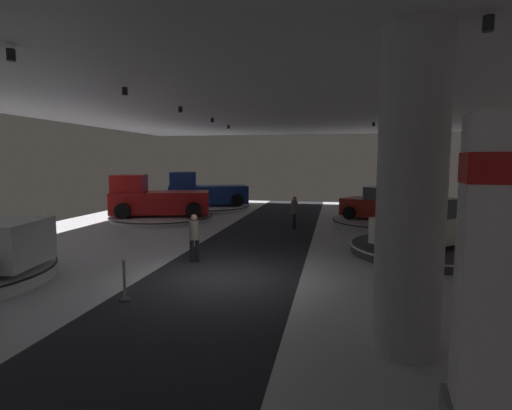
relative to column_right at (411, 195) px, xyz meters
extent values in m
cube|color=silver|center=(-4.37, 3.58, -2.77)|extent=(24.00, 44.00, 0.05)
cube|color=#232328|center=(-4.37, 3.58, -2.75)|extent=(4.40, 44.00, 0.01)
cube|color=silver|center=(-4.37, 3.58, 2.80)|extent=(24.00, 44.00, 0.10)
cylinder|color=black|center=(-7.35, -0.31, 2.57)|extent=(0.16, 0.16, 0.22)
cylinder|color=black|center=(-7.26, 3.67, 2.57)|extent=(0.16, 0.16, 0.22)
cylinder|color=black|center=(-7.24, 7.79, 2.57)|extent=(0.16, 0.16, 0.22)
cylinder|color=black|center=(-7.24, 11.86, 2.57)|extent=(0.16, 0.16, 0.22)
cylinder|color=black|center=(-7.45, 15.63, 2.57)|extent=(0.16, 0.16, 0.22)
cylinder|color=black|center=(0.90, -0.40, 2.57)|extent=(0.16, 0.16, 0.22)
cylinder|color=black|center=(0.98, 3.66, 2.57)|extent=(0.16, 0.16, 0.22)
cylinder|color=black|center=(0.75, 7.91, 2.57)|extent=(0.16, 0.16, 0.22)
cylinder|color=black|center=(0.92, 11.86, 2.57)|extent=(0.16, 0.16, 0.22)
cylinder|color=black|center=(0.73, 15.69, 2.57)|extent=(0.16, 0.16, 0.22)
cylinder|color=#ADADB2|center=(0.00, 0.00, 0.00)|extent=(1.13, 1.13, 5.50)
cube|color=white|center=(0.77, -2.00, -0.64)|extent=(1.16, 0.68, 3.52)
cylinder|color=black|center=(-10.09, 3.04, -1.96)|extent=(0.88, 0.43, 0.84)
cylinder|color=silver|center=(-10.82, 13.52, -2.62)|extent=(5.57, 5.57, 0.27)
cylinder|color=black|center=(-10.82, 13.52, -2.51)|extent=(5.68, 5.68, 0.05)
cube|color=red|center=(-10.82, 13.52, -1.73)|extent=(5.68, 3.54, 1.20)
cube|color=red|center=(-12.45, 13.03, -0.68)|extent=(2.18, 2.31, 1.00)
cube|color=#28333D|center=(-11.96, 13.18, -0.68)|extent=(0.58, 1.70, 0.75)
cylinder|color=black|center=(-12.26, 11.86, -2.06)|extent=(0.89, 0.51, 0.84)
cylinder|color=black|center=(-12.94, 14.11, -2.06)|extent=(0.89, 0.51, 0.84)
cylinder|color=black|center=(-8.71, 12.93, -2.06)|extent=(0.89, 0.51, 0.84)
cylinder|color=black|center=(-9.39, 15.18, -2.06)|extent=(0.89, 0.51, 0.84)
cylinder|color=#333338|center=(2.06, 7.78, -2.59)|extent=(5.38, 5.38, 0.32)
cylinder|color=white|center=(2.06, 7.78, -2.46)|extent=(5.48, 5.48, 0.05)
cube|color=silver|center=(2.06, 7.78, -1.82)|extent=(4.30, 4.17, 0.90)
cube|color=#2D3842|center=(1.95, 7.68, -1.07)|extent=(2.45, 2.44, 0.70)
cylinder|color=black|center=(2.43, 9.48, -2.09)|extent=(0.65, 0.62, 0.68)
cylinder|color=black|center=(3.79, 8.02, -2.09)|extent=(0.65, 0.62, 0.68)
cylinder|color=black|center=(0.34, 7.54, -2.09)|extent=(0.65, 0.62, 0.68)
cylinder|color=black|center=(1.69, 6.08, -2.09)|extent=(0.65, 0.62, 0.68)
sphere|color=white|center=(3.24, 9.54, -1.71)|extent=(0.18, 0.18, 0.18)
sphere|color=white|center=(3.91, 8.81, -1.71)|extent=(0.18, 0.18, 0.18)
cylinder|color=silver|center=(2.68, 18.70, -2.57)|extent=(5.53, 5.53, 0.35)
cylinder|color=black|center=(2.68, 18.70, -2.43)|extent=(5.64, 5.64, 0.05)
cube|color=silver|center=(2.68, 18.70, -1.79)|extent=(4.32, 4.16, 0.90)
cube|color=#2D3842|center=(2.57, 18.60, -1.04)|extent=(2.46, 2.43, 0.70)
cylinder|color=black|center=(3.06, 20.40, -2.06)|extent=(0.65, 0.62, 0.68)
cylinder|color=black|center=(4.41, 18.92, -2.06)|extent=(0.65, 0.62, 0.68)
cylinder|color=black|center=(0.95, 18.48, -2.06)|extent=(0.65, 0.62, 0.68)
cylinder|color=black|center=(2.29, 17.00, -2.06)|extent=(0.65, 0.62, 0.68)
sphere|color=white|center=(3.87, 20.45, -1.68)|extent=(0.18, 0.18, 0.18)
sphere|color=white|center=(4.53, 19.72, -1.68)|extent=(0.18, 0.18, 0.18)
cylinder|color=#B7B7BC|center=(1.23, 14.07, -2.60)|extent=(5.07, 5.07, 0.29)
cylinder|color=black|center=(1.23, 14.07, -2.49)|extent=(5.17, 5.17, 0.05)
cube|color=maroon|center=(1.23, 14.07, -1.85)|extent=(4.52, 3.74, 0.90)
cube|color=#2D3842|center=(1.35, 13.99, -1.10)|extent=(2.44, 2.33, 0.70)
cylinder|color=black|center=(-0.51, 13.98, -2.12)|extent=(0.69, 0.54, 0.68)
cylinder|color=black|center=(0.54, 15.67, -2.12)|extent=(0.69, 0.54, 0.68)
cylinder|color=black|center=(1.92, 12.47, -2.12)|extent=(0.69, 0.54, 0.68)
cylinder|color=black|center=(2.97, 14.17, -2.12)|extent=(0.69, 0.54, 0.68)
sphere|color=white|center=(-0.78, 14.74, -1.74)|extent=(0.18, 0.18, 0.18)
sphere|color=white|center=(-0.26, 15.58, -1.74)|extent=(0.18, 0.18, 0.18)
cylinder|color=silver|center=(-9.80, 18.70, -2.60)|extent=(5.56, 5.57, 0.30)
cylinder|color=black|center=(-9.80, 18.70, -2.48)|extent=(5.68, 5.68, 0.05)
cube|color=navy|center=(-9.80, 18.70, -1.70)|extent=(5.70, 4.09, 1.20)
cube|color=navy|center=(-11.35, 18.00, -0.65)|extent=(2.33, 2.43, 1.00)
cube|color=#28333D|center=(-10.89, 18.21, -0.65)|extent=(0.79, 1.63, 0.75)
cylinder|color=black|center=(-11.01, 16.87, -2.03)|extent=(0.88, 0.60, 0.84)
cylinder|color=black|center=(-11.98, 19.01, -2.03)|extent=(0.88, 0.60, 0.84)
cylinder|color=black|center=(-7.63, 18.39, -2.03)|extent=(0.88, 0.60, 0.84)
cylinder|color=black|center=(-8.59, 20.53, -2.03)|extent=(0.88, 0.60, 0.84)
cylinder|color=black|center=(-5.84, 5.05, -2.35)|extent=(0.14, 0.14, 0.80)
cylinder|color=black|center=(-5.67, 5.11, -2.35)|extent=(0.14, 0.14, 0.80)
cylinder|color=#6B665B|center=(-5.75, 5.08, -1.69)|extent=(0.32, 0.32, 0.62)
sphere|color=#99755B|center=(-5.75, 5.08, -1.27)|extent=(0.22, 0.22, 0.22)
cylinder|color=black|center=(-3.19, 12.17, -2.35)|extent=(0.14, 0.14, 0.80)
cylinder|color=black|center=(-3.21, 12.34, -2.35)|extent=(0.14, 0.14, 0.80)
cylinder|color=#6B665B|center=(-3.20, 12.26, -1.69)|extent=(0.32, 0.32, 0.62)
sphere|color=#99755B|center=(-3.20, 12.26, -1.27)|extent=(0.22, 0.22, 0.22)
cylinder|color=#333338|center=(-6.12, 1.31, -2.73)|extent=(0.28, 0.28, 0.04)
cylinder|color=#B2B2B7|center=(-6.12, 1.31, -2.27)|extent=(0.07, 0.07, 0.96)
sphere|color=#B2B2B7|center=(-6.12, 1.31, -1.79)|extent=(0.10, 0.10, 0.10)
camera|label=1|loc=(-1.26, -7.00, 0.56)|focal=27.67mm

